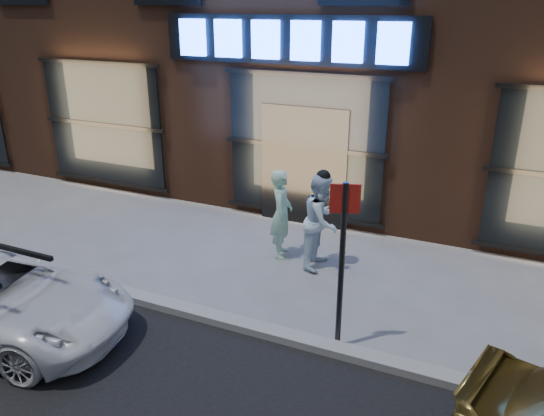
{
  "coord_description": "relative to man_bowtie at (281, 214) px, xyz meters",
  "views": [
    {
      "loc": [
        3.6,
        -5.56,
        4.26
      ],
      "look_at": [
        0.36,
        1.6,
        1.2
      ],
      "focal_mm": 35.0,
      "sensor_mm": 36.0,
      "label": 1
    }
  ],
  "objects": [
    {
      "name": "ground",
      "position": [
        -0.2,
        -2.36,
        -0.8
      ],
      "size": [
        90.0,
        90.0,
        0.0
      ],
      "primitive_type": "plane",
      "color": "slate",
      "rests_on": "ground"
    },
    {
      "name": "curb",
      "position": [
        -0.2,
        -2.36,
        -0.74
      ],
      "size": [
        60.0,
        0.25,
        0.12
      ],
      "primitive_type": "cube",
      "color": "gray",
      "rests_on": "ground"
    },
    {
      "name": "man_bowtie",
      "position": [
        0.0,
        0.0,
        0.0
      ],
      "size": [
        0.54,
        0.67,
        1.59
      ],
      "primitive_type": "imported",
      "rotation": [
        0.0,
        0.0,
        1.87
      ],
      "color": "#C0FDDF",
      "rests_on": "ground"
    },
    {
      "name": "man_cap",
      "position": [
        0.77,
        -0.08,
        0.03
      ],
      "size": [
        0.63,
        0.81,
        1.65
      ],
      "primitive_type": "imported",
      "rotation": [
        0.0,
        0.0,
        1.56
      ],
      "color": "white",
      "rests_on": "ground"
    },
    {
      "name": "sign_post",
      "position": [
        1.76,
        -2.2,
        0.59
      ],
      "size": [
        0.35,
        0.16,
        2.29
      ],
      "rotation": [
        0.0,
        0.0,
        0.37
      ],
      "color": "#262628",
      "rests_on": "ground"
    }
  ]
}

